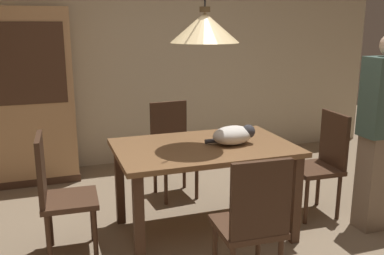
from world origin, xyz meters
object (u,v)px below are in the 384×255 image
Objects in this scene: chair_far_back at (172,145)px; chair_right_side at (323,159)px; chair_left_side at (58,191)px; dining_table at (204,157)px; chair_near_front at (253,220)px; person_standing at (382,134)px; cat_sleeping at (234,135)px; pendant_lamp at (205,27)px; hutch_bookcase at (19,101)px.

chair_far_back is 1.44m from chair_right_side.
chair_left_side is at bearing 179.82° from chair_right_side.
chair_far_back is at bearing 90.40° from dining_table.
person_standing is at bearing 19.44° from chair_near_front.
chair_left_side is 2.38× the size of cat_sleeping.
chair_far_back is 1.76m from chair_near_front.
pendant_lamp is at bearing 164.72° from person_standing.
dining_table is 1.14m from chair_right_side.
chair_far_back is 1.45m from pendant_lamp.
chair_far_back is 1.00× the size of chair_right_side.
chair_far_back and chair_near_front have the same top height.
chair_left_side and chair_right_side have the same top height.
pendant_lamp reaches higher than chair_far_back.
pendant_lamp is (-1.13, 0.00, 1.15)m from chair_right_side.
pendant_lamp is at bearing 179.83° from chair_right_side.
hutch_bookcase reaches higher than dining_table.
pendant_lamp is 1.68m from person_standing.
person_standing is (1.41, -1.26, 0.30)m from chair_far_back.
chair_right_side is 1.61m from pendant_lamp.
chair_far_back and chair_left_side have the same top height.
dining_table is 0.30m from cat_sleeping.
person_standing is at bearing -8.69° from chair_left_side.
pendant_lamp reaches higher than chair_right_side.
chair_near_front is at bearing -90.24° from pendant_lamp.
person_standing is (2.83, -2.11, -0.07)m from hutch_bookcase.
chair_right_side is (1.13, -0.88, 0.00)m from chair_far_back.
pendant_lamp is 2.37m from hutch_bookcase.
hutch_bookcase is 3.53m from person_standing.
chair_far_back is 1.91m from person_standing.
hutch_bookcase reaches higher than chair_far_back.
pendant_lamp is 0.80× the size of person_standing.
chair_near_front is 1.45m from pendant_lamp.
chair_left_side is at bearing 179.81° from pendant_lamp.
pendant_lamp reaches higher than dining_table.
pendant_lamp is 0.70× the size of hutch_bookcase.
hutch_bookcase is 1.14× the size of person_standing.
person_standing is at bearing -36.71° from hutch_bookcase.
chair_far_back is 1.70m from hutch_bookcase.
chair_near_front is at bearing -90.24° from dining_table.
pendant_lamp is at bearing -50.39° from hutch_bookcase.
cat_sleeping is 0.24× the size of person_standing.
dining_table is 1.01m from pendant_lamp.
chair_right_side reaches higher than cat_sleeping.
hutch_bookcase is (-1.67, 1.78, 0.06)m from cat_sleeping.
pendant_lamp is (-0.24, 0.05, 0.84)m from cat_sleeping.
chair_right_side is 3.11m from hutch_bookcase.
pendant_lamp is at bearing 167.67° from cat_sleeping.
cat_sleeping is (1.36, -0.06, 0.32)m from chair_left_side.
dining_table is at bearing 167.67° from cat_sleeping.
chair_left_side is 0.72× the size of pendant_lamp.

